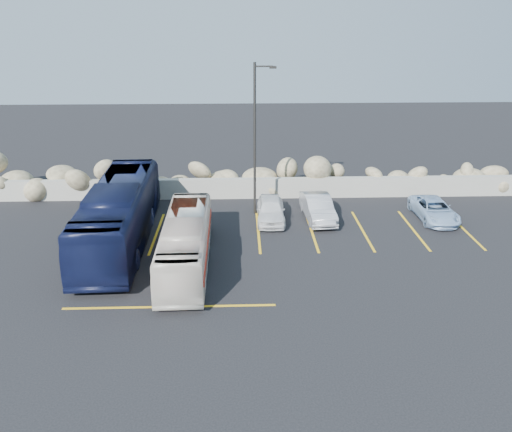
{
  "coord_description": "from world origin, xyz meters",
  "views": [
    {
      "loc": [
        1.73,
        -15.94,
        10.3
      ],
      "look_at": [
        2.39,
        4.0,
        2.1
      ],
      "focal_mm": 35.0,
      "sensor_mm": 36.0,
      "label": 1
    }
  ],
  "objects_px": {
    "car_a": "(271,210)",
    "car_d": "(434,210)",
    "tour_coach": "(120,214)",
    "car_b": "(318,208)",
    "vintage_bus": "(186,242)",
    "lamppost": "(256,136)"
  },
  "relations": [
    {
      "from": "car_a",
      "to": "car_d",
      "type": "xyz_separation_m",
      "value": [
        8.7,
        -0.09,
        -0.08
      ]
    },
    {
      "from": "tour_coach",
      "to": "car_d",
      "type": "xyz_separation_m",
      "value": [
        16.0,
        2.37,
        -0.94
      ]
    },
    {
      "from": "car_b",
      "to": "vintage_bus",
      "type": "bearing_deg",
      "value": -145.81
    },
    {
      "from": "car_a",
      "to": "car_b",
      "type": "bearing_deg",
      "value": 4.96
    },
    {
      "from": "tour_coach",
      "to": "car_d",
      "type": "distance_m",
      "value": 16.2
    },
    {
      "from": "vintage_bus",
      "to": "car_d",
      "type": "distance_m",
      "value": 13.57
    },
    {
      "from": "vintage_bus",
      "to": "tour_coach",
      "type": "distance_m",
      "value": 4.18
    },
    {
      "from": "lamppost",
      "to": "car_d",
      "type": "distance_m",
      "value": 10.24
    },
    {
      "from": "lamppost",
      "to": "vintage_bus",
      "type": "xyz_separation_m",
      "value": [
        -3.21,
        -5.97,
        -3.19
      ]
    },
    {
      "from": "lamppost",
      "to": "car_d",
      "type": "height_order",
      "value": "lamppost"
    },
    {
      "from": "vintage_bus",
      "to": "tour_coach",
      "type": "bearing_deg",
      "value": 142.55
    },
    {
      "from": "vintage_bus",
      "to": "tour_coach",
      "type": "height_order",
      "value": "tour_coach"
    },
    {
      "from": "lamppost",
      "to": "car_b",
      "type": "bearing_deg",
      "value": -15.19
    },
    {
      "from": "vintage_bus",
      "to": "car_d",
      "type": "bearing_deg",
      "value": 20.14
    },
    {
      "from": "car_a",
      "to": "car_b",
      "type": "distance_m",
      "value": 2.53
    },
    {
      "from": "lamppost",
      "to": "vintage_bus",
      "type": "height_order",
      "value": "lamppost"
    },
    {
      "from": "tour_coach",
      "to": "car_a",
      "type": "distance_m",
      "value": 7.75
    },
    {
      "from": "car_a",
      "to": "car_d",
      "type": "relative_size",
      "value": 0.94
    },
    {
      "from": "car_b",
      "to": "car_d",
      "type": "bearing_deg",
      "value": -6.07
    },
    {
      "from": "tour_coach",
      "to": "lamppost",
      "type": "bearing_deg",
      "value": 26.4
    },
    {
      "from": "car_a",
      "to": "car_b",
      "type": "xyz_separation_m",
      "value": [
        2.52,
        0.14,
        0.02
      ]
    },
    {
      "from": "lamppost",
      "to": "vintage_bus",
      "type": "distance_m",
      "value": 7.49
    }
  ]
}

